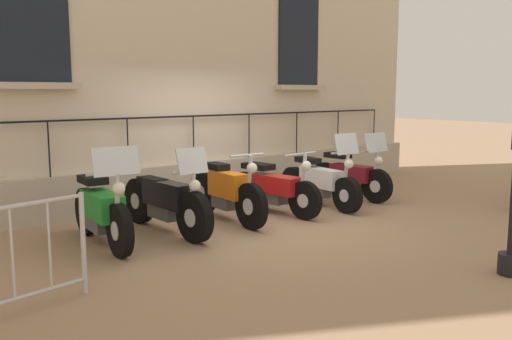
% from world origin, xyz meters
% --- Properties ---
extents(ground_plane, '(60.00, 60.00, 0.00)m').
position_xyz_m(ground_plane, '(0.00, 0.00, 0.00)').
color(ground_plane, '#9E7A5B').
extents(building_facade, '(0.82, 12.59, 6.83)m').
position_xyz_m(building_facade, '(-2.23, 0.00, 3.31)').
color(building_facade, beige).
rests_on(building_facade, ground_plane).
extents(motorcycle_green, '(2.01, 0.72, 1.38)m').
position_xyz_m(motorcycle_green, '(-0.17, -2.55, 0.46)').
color(motorcycle_green, black).
rests_on(motorcycle_green, ground_plane).
extents(motorcycle_black, '(2.22, 0.56, 1.30)m').
position_xyz_m(motorcycle_black, '(-0.22, -1.55, 0.45)').
color(motorcycle_black, black).
rests_on(motorcycle_black, ground_plane).
extents(motorcycle_orange, '(2.09, 0.60, 1.13)m').
position_xyz_m(motorcycle_orange, '(-0.22, -0.44, 0.46)').
color(motorcycle_orange, black).
rests_on(motorcycle_orange, ground_plane).
extents(motorcycle_red, '(2.05, 0.74, 1.08)m').
position_xyz_m(motorcycle_red, '(-0.18, 0.50, 0.42)').
color(motorcycle_red, black).
rests_on(motorcycle_red, ground_plane).
extents(motorcycle_white, '(2.12, 0.61, 1.36)m').
position_xyz_m(motorcycle_white, '(-0.07, 1.53, 0.42)').
color(motorcycle_white, black).
rests_on(motorcycle_white, ground_plane).
extents(motorcycle_maroon, '(1.90, 0.71, 1.30)m').
position_xyz_m(motorcycle_maroon, '(-0.16, 2.49, 0.44)').
color(motorcycle_maroon, black).
rests_on(motorcycle_maroon, ground_plane).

